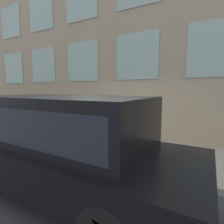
# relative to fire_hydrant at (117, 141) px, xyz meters

# --- Properties ---
(ground_plane) EXTENTS (80.00, 80.00, 0.00)m
(ground_plane) POSITION_rel_fire_hydrant_xyz_m (-0.62, 0.24, -0.52)
(ground_plane) COLOR #38383A
(sidewalk) EXTENTS (2.60, 60.00, 0.15)m
(sidewalk) POSITION_rel_fire_hydrant_xyz_m (0.68, 0.24, -0.44)
(sidewalk) COLOR #A8A093
(sidewalk) RESTS_ON ground_plane
(building_facade) EXTENTS (0.33, 40.00, 7.78)m
(building_facade) POSITION_rel_fire_hydrant_xyz_m (2.13, 0.24, 3.38)
(building_facade) COLOR tan
(building_facade) RESTS_ON ground_plane
(fire_hydrant) EXTENTS (0.33, 0.45, 0.73)m
(fire_hydrant) POSITION_rel_fire_hydrant_xyz_m (0.00, 0.00, 0.00)
(fire_hydrant) COLOR #2D7260
(fire_hydrant) RESTS_ON sidewalk
(person) EXTENTS (0.36, 0.24, 1.51)m
(person) POSITION_rel_fire_hydrant_xyz_m (0.25, 0.48, 0.53)
(person) COLOR #232328
(person) RESTS_ON sidewalk
(parked_truck_black_near) EXTENTS (1.87, 5.17, 1.84)m
(parked_truck_black_near) POSITION_rel_fire_hydrant_xyz_m (-1.93, 0.19, 0.54)
(parked_truck_black_near) COLOR black
(parked_truck_black_near) RESTS_ON ground_plane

